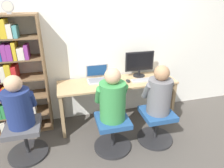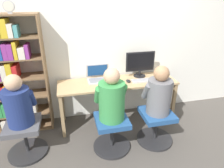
{
  "view_description": "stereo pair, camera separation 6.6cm",
  "coord_description": "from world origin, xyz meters",
  "px_view_note": "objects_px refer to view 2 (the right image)",
  "views": [
    {
      "loc": [
        -0.83,
        -2.57,
        2.06
      ],
      "look_at": [
        -0.14,
        0.1,
        0.8
      ],
      "focal_mm": 32.0,
      "sensor_mm": 36.0,
      "label": 1
    },
    {
      "loc": [
        -0.77,
        -2.59,
        2.06
      ],
      "look_at": [
        -0.14,
        0.1,
        0.8
      ],
      "focal_mm": 32.0,
      "sensor_mm": 36.0,
      "label": 2
    }
  ],
  "objects_px": {
    "bookshelf": "(13,79)",
    "desk_clock": "(9,7)",
    "keyboard": "(144,80)",
    "person_at_laptop": "(112,98)",
    "office_chair_left": "(156,125)",
    "office_chair_right": "(112,132)",
    "desktop_monitor": "(140,64)",
    "office_chair_side": "(25,137)",
    "person_near_shelf": "(18,103)",
    "laptop": "(99,77)",
    "person_at_monitor": "(159,93)"
  },
  "relations": [
    {
      "from": "bookshelf",
      "to": "desk_clock",
      "type": "xyz_separation_m",
      "value": [
        0.16,
        -0.08,
        1.01
      ]
    },
    {
      "from": "keyboard",
      "to": "person_at_laptop",
      "type": "height_order",
      "value": "person_at_laptop"
    },
    {
      "from": "office_chair_left",
      "to": "office_chair_right",
      "type": "xyz_separation_m",
      "value": [
        -0.67,
        -0.0,
        0.0
      ]
    },
    {
      "from": "office_chair_left",
      "to": "office_chair_right",
      "type": "relative_size",
      "value": 1.0
    },
    {
      "from": "keyboard",
      "to": "office_chair_right",
      "type": "xyz_separation_m",
      "value": [
        -0.68,
        -0.56,
        -0.49
      ]
    },
    {
      "from": "office_chair_right",
      "to": "bookshelf",
      "type": "height_order",
      "value": "bookshelf"
    },
    {
      "from": "desktop_monitor",
      "to": "person_at_laptop",
      "type": "height_order",
      "value": "person_at_laptop"
    },
    {
      "from": "office_chair_right",
      "to": "office_chair_side",
      "type": "bearing_deg",
      "value": 172.33
    },
    {
      "from": "desktop_monitor",
      "to": "office_chair_right",
      "type": "bearing_deg",
      "value": -131.1
    },
    {
      "from": "keyboard",
      "to": "person_near_shelf",
      "type": "distance_m",
      "value": 1.9
    },
    {
      "from": "keyboard",
      "to": "office_chair_left",
      "type": "bearing_deg",
      "value": -90.4
    },
    {
      "from": "keyboard",
      "to": "person_at_laptop",
      "type": "xyz_separation_m",
      "value": [
        -0.68,
        -0.55,
        0.05
      ]
    },
    {
      "from": "person_at_laptop",
      "to": "bookshelf",
      "type": "height_order",
      "value": "bookshelf"
    },
    {
      "from": "laptop",
      "to": "office_chair_right",
      "type": "relative_size",
      "value": 0.68
    },
    {
      "from": "bookshelf",
      "to": "desk_clock",
      "type": "distance_m",
      "value": 1.03
    },
    {
      "from": "person_at_monitor",
      "to": "person_near_shelf",
      "type": "bearing_deg",
      "value": 175.12
    },
    {
      "from": "keyboard",
      "to": "bookshelf",
      "type": "distance_m",
      "value": 2.02
    },
    {
      "from": "laptop",
      "to": "office_chair_left",
      "type": "height_order",
      "value": "laptop"
    },
    {
      "from": "laptop",
      "to": "person_at_monitor",
      "type": "height_order",
      "value": "person_at_monitor"
    },
    {
      "from": "office_chair_left",
      "to": "person_near_shelf",
      "type": "bearing_deg",
      "value": 174.96
    },
    {
      "from": "laptop",
      "to": "office_chair_side",
      "type": "distance_m",
      "value": 1.39
    },
    {
      "from": "desktop_monitor",
      "to": "desk_clock",
      "type": "xyz_separation_m",
      "value": [
        -1.85,
        -0.09,
        0.93
      ]
    },
    {
      "from": "person_at_laptop",
      "to": "person_near_shelf",
      "type": "relative_size",
      "value": 1.06
    },
    {
      "from": "office_chair_left",
      "to": "person_at_monitor",
      "type": "distance_m",
      "value": 0.53
    },
    {
      "from": "office_chair_left",
      "to": "desktop_monitor",
      "type": "bearing_deg",
      "value": 90.05
    },
    {
      "from": "desktop_monitor",
      "to": "bookshelf",
      "type": "distance_m",
      "value": 2.01
    },
    {
      "from": "laptop",
      "to": "bookshelf",
      "type": "relative_size",
      "value": 0.2
    },
    {
      "from": "desktop_monitor",
      "to": "office_chair_side",
      "type": "bearing_deg",
      "value": -161.65
    },
    {
      "from": "person_at_monitor",
      "to": "person_at_laptop",
      "type": "distance_m",
      "value": 0.67
    },
    {
      "from": "laptop",
      "to": "office_chair_side",
      "type": "relative_size",
      "value": 0.68
    },
    {
      "from": "office_chair_left",
      "to": "person_near_shelf",
      "type": "xyz_separation_m",
      "value": [
        -1.85,
        0.16,
        0.52
      ]
    },
    {
      "from": "person_near_shelf",
      "to": "bookshelf",
      "type": "bearing_deg",
      "value": 104.32
    },
    {
      "from": "office_chair_left",
      "to": "person_near_shelf",
      "type": "height_order",
      "value": "person_near_shelf"
    },
    {
      "from": "desktop_monitor",
      "to": "keyboard",
      "type": "xyz_separation_m",
      "value": [
        0.0,
        -0.21,
        -0.21
      ]
    },
    {
      "from": "office_chair_side",
      "to": "laptop",
      "type": "bearing_deg",
      "value": 28.15
    },
    {
      "from": "laptop",
      "to": "office_chair_right",
      "type": "distance_m",
      "value": 0.93
    },
    {
      "from": "office_chair_left",
      "to": "person_near_shelf",
      "type": "distance_m",
      "value": 1.93
    },
    {
      "from": "office_chair_left",
      "to": "bookshelf",
      "type": "xyz_separation_m",
      "value": [
        -2.0,
        0.76,
        0.62
      ]
    },
    {
      "from": "person_at_laptop",
      "to": "person_near_shelf",
      "type": "distance_m",
      "value": 1.19
    },
    {
      "from": "laptop",
      "to": "person_at_monitor",
      "type": "relative_size",
      "value": 0.52
    },
    {
      "from": "office_chair_right",
      "to": "bookshelf",
      "type": "bearing_deg",
      "value": 150.16
    },
    {
      "from": "desktop_monitor",
      "to": "office_chair_right",
      "type": "relative_size",
      "value": 0.93
    },
    {
      "from": "office_chair_right",
      "to": "person_near_shelf",
      "type": "xyz_separation_m",
      "value": [
        -1.18,
        0.16,
        0.52
      ]
    },
    {
      "from": "bookshelf",
      "to": "desk_clock",
      "type": "bearing_deg",
      "value": -26.62
    },
    {
      "from": "person_at_laptop",
      "to": "office_chair_side",
      "type": "xyz_separation_m",
      "value": [
        -1.18,
        0.15,
        -0.54
      ]
    },
    {
      "from": "laptop",
      "to": "office_chair_right",
      "type": "xyz_separation_m",
      "value": [
        0.04,
        -0.76,
        -0.53
      ]
    },
    {
      "from": "desktop_monitor",
      "to": "person_near_shelf",
      "type": "xyz_separation_m",
      "value": [
        -1.85,
        -0.61,
        -0.18
      ]
    },
    {
      "from": "desk_clock",
      "to": "bookshelf",
      "type": "bearing_deg",
      "value": 153.38
    },
    {
      "from": "keyboard",
      "to": "person_at_laptop",
      "type": "distance_m",
      "value": 0.88
    },
    {
      "from": "person_near_shelf",
      "to": "person_at_monitor",
      "type": "bearing_deg",
      "value": -4.88
    }
  ]
}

